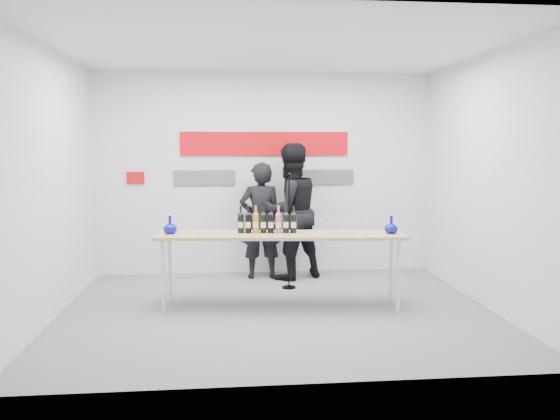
{
  "coord_description": "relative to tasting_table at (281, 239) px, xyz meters",
  "views": [
    {
      "loc": [
        -0.56,
        -6.17,
        1.91
      ],
      "look_at": [
        0.07,
        0.3,
        1.15
      ],
      "focal_mm": 35.0,
      "sensor_mm": 36.0,
      "label": 1
    }
  ],
  "objects": [
    {
      "name": "presenter_left",
      "position": [
        -0.15,
        1.44,
        0.03
      ],
      "size": [
        0.63,
        0.43,
        1.68
      ],
      "primitive_type": "imported",
      "rotation": [
        0.0,
        0.0,
        3.19
      ],
      "color": "black",
      "rests_on": "ground"
    },
    {
      "name": "ground",
      "position": [
        -0.07,
        -0.2,
        -0.81
      ],
      "size": [
        5.0,
        5.0,
        0.0
      ],
      "primitive_type": "plane",
      "color": "slate",
      "rests_on": "ground"
    },
    {
      "name": "mic_stand",
      "position": [
        0.19,
        0.8,
        -0.34
      ],
      "size": [
        0.18,
        0.18,
        1.57
      ],
      "rotation": [
        0.0,
        0.0,
        0.18
      ],
      "color": "black",
      "rests_on": "ground"
    },
    {
      "name": "tasting_table",
      "position": [
        0.0,
        0.0,
        0.0
      ],
      "size": [
        2.97,
        0.85,
        0.88
      ],
      "rotation": [
        0.0,
        0.0,
        -0.09
      ],
      "color": "tan",
      "rests_on": "ground"
    },
    {
      "name": "signage",
      "position": [
        -0.12,
        1.77,
        0.99
      ],
      "size": [
        3.38,
        0.02,
        0.79
      ],
      "color": "red",
      "rests_on": "back_wall"
    },
    {
      "name": "glasses_left",
      "position": [
        -1.02,
        0.09,
        0.16
      ],
      "size": [
        0.18,
        0.23,
        0.18
      ],
      "color": "silver",
      "rests_on": "tasting_table"
    },
    {
      "name": "presenter_right",
      "position": [
        0.27,
        1.38,
        0.16
      ],
      "size": [
        1.17,
        1.07,
        1.95
      ],
      "primitive_type": "imported",
      "rotation": [
        0.0,
        0.0,
        3.57
      ],
      "color": "black",
      "rests_on": "ground"
    },
    {
      "name": "decanter_left",
      "position": [
        -1.31,
        0.12,
        0.17
      ],
      "size": [
        0.16,
        0.16,
        0.21
      ],
      "primitive_type": null,
      "color": "#080F93",
      "rests_on": "tasting_table"
    },
    {
      "name": "glasses_right",
      "position": [
        0.72,
        -0.07,
        0.16
      ],
      "size": [
        0.56,
        0.27,
        0.18
      ],
      "color": "silver",
      "rests_on": "tasting_table"
    },
    {
      "name": "decanter_right",
      "position": [
        1.31,
        -0.11,
        0.17
      ],
      "size": [
        0.16,
        0.16,
        0.21
      ],
      "primitive_type": null,
      "color": "#080F93",
      "rests_on": "tasting_table"
    },
    {
      "name": "back_wall",
      "position": [
        -0.07,
        1.8,
        0.69
      ],
      "size": [
        5.0,
        0.04,
        3.0
      ],
      "primitive_type": "cube",
      "color": "silver",
      "rests_on": "ground"
    },
    {
      "name": "wine_bottles",
      "position": [
        -0.16,
        0.07,
        0.23
      ],
      "size": [
        0.71,
        0.14,
        0.33
      ],
      "rotation": [
        0.0,
        0.0,
        -0.09
      ],
      "color": "black",
      "rests_on": "tasting_table"
    }
  ]
}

